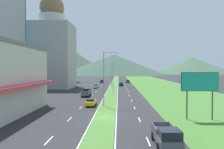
# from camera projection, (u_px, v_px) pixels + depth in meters

# --- Properties ---
(ground_plane) EXTENTS (600.00, 600.00, 0.00)m
(ground_plane) POSITION_uv_depth(u_px,v_px,m) (105.00, 118.00, 32.66)
(ground_plane) COLOR #2D2D30
(grass_median) EXTENTS (3.20, 240.00, 0.06)m
(grass_median) POSITION_uv_depth(u_px,v_px,m) (114.00, 86.00, 92.61)
(grass_median) COLOR #518438
(grass_median) RESTS_ON ground_plane
(grass_verge_right) EXTENTS (24.00, 240.00, 0.06)m
(grass_verge_right) POSITION_uv_depth(u_px,v_px,m) (162.00, 86.00, 91.97)
(grass_verge_right) COLOR #477F33
(grass_verge_right) RESTS_ON ground_plane
(lane_dash_left_1) EXTENTS (0.16, 2.80, 0.01)m
(lane_dash_left_1) POSITION_uv_depth(u_px,v_px,m) (49.00, 140.00, 22.22)
(lane_dash_left_1) COLOR silver
(lane_dash_left_1) RESTS_ON ground_plane
(lane_dash_left_2) EXTENTS (0.16, 2.80, 0.01)m
(lane_dash_left_2) POSITION_uv_depth(u_px,v_px,m) (70.00, 119.00, 31.61)
(lane_dash_left_2) COLOR silver
(lane_dash_left_2) RESTS_ON ground_plane
(lane_dash_left_3) EXTENTS (0.16, 2.80, 0.01)m
(lane_dash_left_3) POSITION_uv_depth(u_px,v_px,m) (81.00, 108.00, 41.01)
(lane_dash_left_3) COLOR silver
(lane_dash_left_3) RESTS_ON ground_plane
(lane_dash_left_4) EXTENTS (0.16, 2.80, 0.01)m
(lane_dash_left_4) POSITION_uv_depth(u_px,v_px,m) (88.00, 100.00, 50.40)
(lane_dash_left_4) COLOR silver
(lane_dash_left_4) RESTS_ON ground_plane
(lane_dash_left_5) EXTENTS (0.16, 2.80, 0.01)m
(lane_dash_left_5) POSITION_uv_depth(u_px,v_px,m) (93.00, 95.00, 59.79)
(lane_dash_left_5) COLOR silver
(lane_dash_left_5) RESTS_ON ground_plane
(lane_dash_left_6) EXTENTS (0.16, 2.80, 0.01)m
(lane_dash_left_6) POSITION_uv_depth(u_px,v_px,m) (96.00, 92.00, 69.19)
(lane_dash_left_6) COLOR silver
(lane_dash_left_6) RESTS_ON ground_plane
(lane_dash_left_7) EXTENTS (0.16, 2.80, 0.01)m
(lane_dash_left_7) POSITION_uv_depth(u_px,v_px,m) (99.00, 89.00, 78.58)
(lane_dash_left_7) COLOR silver
(lane_dash_left_7) RESTS_ON ground_plane
(lane_dash_left_8) EXTENTS (0.16, 2.80, 0.01)m
(lane_dash_left_8) POSITION_uv_depth(u_px,v_px,m) (101.00, 87.00, 87.97)
(lane_dash_left_8) COLOR silver
(lane_dash_left_8) RESTS_ON ground_plane
(lane_dash_left_9) EXTENTS (0.16, 2.80, 0.01)m
(lane_dash_left_9) POSITION_uv_depth(u_px,v_px,m) (103.00, 85.00, 97.36)
(lane_dash_left_9) COLOR silver
(lane_dash_left_9) RESTS_ON ground_plane
(lane_dash_left_10) EXTENTS (0.16, 2.80, 0.01)m
(lane_dash_left_10) POSITION_uv_depth(u_px,v_px,m) (104.00, 84.00, 106.76)
(lane_dash_left_10) COLOR silver
(lane_dash_left_10) RESTS_ON ground_plane
(lane_dash_right_1) EXTENTS (0.16, 2.80, 0.01)m
(lane_dash_right_1) POSITION_uv_depth(u_px,v_px,m) (148.00, 141.00, 21.91)
(lane_dash_right_1) COLOR silver
(lane_dash_right_1) RESTS_ON ground_plane
(lane_dash_right_2) EXTENTS (0.16, 2.80, 0.01)m
(lane_dash_right_2) POSITION_uv_depth(u_px,v_px,m) (139.00, 120.00, 31.30)
(lane_dash_right_2) COLOR silver
(lane_dash_right_2) RESTS_ON ground_plane
(lane_dash_right_3) EXTENTS (0.16, 2.80, 0.01)m
(lane_dash_right_3) POSITION_uv_depth(u_px,v_px,m) (135.00, 108.00, 40.69)
(lane_dash_right_3) COLOR silver
(lane_dash_right_3) RESTS_ON ground_plane
(lane_dash_right_4) EXTENTS (0.16, 2.80, 0.01)m
(lane_dash_right_4) POSITION_uv_depth(u_px,v_px,m) (132.00, 101.00, 50.09)
(lane_dash_right_4) COLOR silver
(lane_dash_right_4) RESTS_ON ground_plane
(lane_dash_right_5) EXTENTS (0.16, 2.80, 0.01)m
(lane_dash_right_5) POSITION_uv_depth(u_px,v_px,m) (130.00, 96.00, 59.48)
(lane_dash_right_5) COLOR silver
(lane_dash_right_5) RESTS_ON ground_plane
(lane_dash_right_6) EXTENTS (0.16, 2.80, 0.01)m
(lane_dash_right_6) POSITION_uv_depth(u_px,v_px,m) (128.00, 92.00, 68.87)
(lane_dash_right_6) COLOR silver
(lane_dash_right_6) RESTS_ON ground_plane
(lane_dash_right_7) EXTENTS (0.16, 2.80, 0.01)m
(lane_dash_right_7) POSITION_uv_depth(u_px,v_px,m) (127.00, 89.00, 78.26)
(lane_dash_right_7) COLOR silver
(lane_dash_right_7) RESTS_ON ground_plane
(lane_dash_right_8) EXTENTS (0.16, 2.80, 0.01)m
(lane_dash_right_8) POSITION_uv_depth(u_px,v_px,m) (126.00, 87.00, 87.66)
(lane_dash_right_8) COLOR silver
(lane_dash_right_8) RESTS_ON ground_plane
(lane_dash_right_9) EXTENTS (0.16, 2.80, 0.01)m
(lane_dash_right_9) POSITION_uv_depth(u_px,v_px,m) (125.00, 85.00, 97.05)
(lane_dash_right_9) COLOR silver
(lane_dash_right_9) RESTS_ON ground_plane
(lane_dash_right_10) EXTENTS (0.16, 2.80, 0.01)m
(lane_dash_right_10) POSITION_uv_depth(u_px,v_px,m) (125.00, 84.00, 106.44)
(lane_dash_right_10) COLOR silver
(lane_dash_right_10) RESTS_ON ground_plane
(edge_line_median_left) EXTENTS (0.16, 240.00, 0.01)m
(edge_line_median_left) POSITION_uv_depth(u_px,v_px,m) (110.00, 86.00, 92.66)
(edge_line_median_left) COLOR silver
(edge_line_median_left) RESTS_ON ground_plane
(edge_line_median_right) EXTENTS (0.16, 240.00, 0.01)m
(edge_line_median_right) POSITION_uv_depth(u_px,v_px,m) (118.00, 86.00, 92.55)
(edge_line_median_right) COLOR silver
(edge_line_median_right) RESTS_ON ground_plane
(domed_building) EXTENTS (15.82, 15.82, 35.70)m
(domed_building) POSITION_uv_depth(u_px,v_px,m) (52.00, 49.00, 83.75)
(domed_building) COLOR #B7B2A8
(domed_building) RESTS_ON ground_plane
(midrise_colored) EXTENTS (14.83, 14.83, 18.97)m
(midrise_colored) POSITION_uv_depth(u_px,v_px,m) (59.00, 65.00, 117.77)
(midrise_colored) COLOR teal
(midrise_colored) RESTS_ON ground_plane
(hill_far_left) EXTENTS (130.20, 130.20, 42.28)m
(hill_far_left) POSITION_uv_depth(u_px,v_px,m) (66.00, 60.00, 323.72)
(hill_far_left) COLOR #3D5647
(hill_far_left) RESTS_ON ground_plane
(hill_far_center) EXTENTS (133.60, 133.60, 26.22)m
(hill_far_center) POSITION_uv_depth(u_px,v_px,m) (114.00, 64.00, 280.02)
(hill_far_center) COLOR #3D5647
(hill_far_center) RESTS_ON ground_plane
(hill_far_right) EXTENTS (121.35, 121.35, 24.39)m
(hill_far_right) POSITION_uv_depth(u_px,v_px,m) (192.00, 66.00, 314.98)
(hill_far_right) COLOR #47664C
(hill_far_right) RESTS_ON ground_plane
(street_lamp_near) EXTENTS (3.02, 0.38, 10.76)m
(street_lamp_near) POSITION_uv_depth(u_px,v_px,m) (105.00, 75.00, 42.25)
(street_lamp_near) COLOR #99999E
(street_lamp_near) RESTS_ON ground_plane
(street_lamp_mid) EXTENTS (3.40, 0.52, 9.08)m
(street_lamp_mid) POSITION_uv_depth(u_px,v_px,m) (112.00, 76.00, 65.42)
(street_lamp_mid) COLOR #99999E
(street_lamp_mid) RESTS_ON ground_plane
(street_lamp_far) EXTENTS (2.70, 0.28, 8.54)m
(street_lamp_far) POSITION_uv_depth(u_px,v_px,m) (112.00, 75.00, 88.55)
(street_lamp_far) COLOR #99999E
(street_lamp_far) RESTS_ON ground_plane
(billboard_roadside) EXTENTS (5.38, 0.28, 6.91)m
(billboard_roadside) POSITION_uv_depth(u_px,v_px,m) (200.00, 84.00, 31.01)
(billboard_roadside) COLOR #4C4C51
(billboard_roadside) RESTS_ON ground_plane
(car_0) EXTENTS (1.96, 4.11, 1.61)m
(car_0) POSITION_uv_depth(u_px,v_px,m) (102.00, 81.00, 113.11)
(car_0) COLOR navy
(car_0) RESTS_ON ground_plane
(car_1) EXTENTS (1.91, 4.08, 1.47)m
(car_1) POSITION_uv_depth(u_px,v_px,m) (91.00, 102.00, 42.76)
(car_1) COLOR yellow
(car_1) RESTS_ON ground_plane
(car_2) EXTENTS (1.95, 4.14, 1.56)m
(car_2) POSITION_uv_depth(u_px,v_px,m) (128.00, 81.00, 112.72)
(car_2) COLOR #0C5128
(car_2) RESTS_ON ground_plane
(car_3) EXTENTS (1.92, 4.68, 1.40)m
(car_3) POSITION_uv_depth(u_px,v_px,m) (96.00, 86.00, 82.98)
(car_3) COLOR silver
(car_3) RESTS_ON ground_plane
(car_4) EXTENTS (1.94, 4.73, 1.49)m
(car_4) POSITION_uv_depth(u_px,v_px,m) (121.00, 84.00, 94.06)
(car_4) COLOR navy
(car_4) RESTS_ON ground_plane
(pickup_truck_0) EXTENTS (2.18, 5.40, 2.00)m
(pickup_truck_0) POSITION_uv_depth(u_px,v_px,m) (86.00, 93.00, 58.19)
(pickup_truck_0) COLOR #515459
(pickup_truck_0) RESTS_ON ground_plane
(pickup_truck_1) EXTENTS (2.18, 5.40, 2.00)m
(pickup_truck_1) POSITION_uv_depth(u_px,v_px,m) (166.00, 136.00, 20.42)
(pickup_truck_1) COLOR #515459
(pickup_truck_1) RESTS_ON ground_plane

